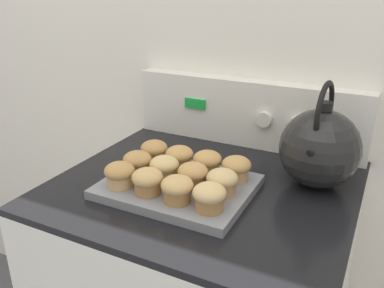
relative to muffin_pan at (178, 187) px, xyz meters
The scene contains 16 objects.
wall_back 0.51m from the muffin_pan, 84.36° to the left, with size 8.00×0.05×2.40m.
control_panel 0.38m from the muffin_pan, 83.28° to the left, with size 0.73×0.07×0.21m.
muffin_pan is the anchor object (origin of this frame).
muffin_r0_c0 0.15m from the muffin_pan, 146.29° to the right, with size 0.07×0.07×0.06m.
muffin_r0_c1 0.10m from the muffin_pan, 116.58° to the right, with size 0.07×0.07×0.06m.
muffin_r0_c2 0.10m from the muffin_pan, 62.70° to the right, with size 0.07×0.07×0.06m.
muffin_r0_c3 0.15m from the muffin_pan, 33.38° to the right, with size 0.07×0.07×0.06m.
muffin_r1_c0 0.12m from the muffin_pan, behind, with size 0.07×0.07×0.06m.
muffin_r1_c1 0.06m from the muffin_pan, behind, with size 0.07×0.07×0.06m.
muffin_r1_c2 0.06m from the muffin_pan, ahead, with size 0.07×0.07×0.06m.
muffin_r1_c3 0.13m from the muffin_pan, ahead, with size 0.07×0.07×0.06m.
muffin_r2_c0 0.15m from the muffin_pan, 145.51° to the left, with size 0.07×0.07×0.06m.
muffin_r2_c1 0.10m from the muffin_pan, 116.09° to the left, with size 0.07×0.07×0.06m.
muffin_r2_c2 0.10m from the muffin_pan, 62.65° to the left, with size 0.07×0.07×0.06m.
muffin_r2_c3 0.15m from the muffin_pan, 33.83° to the left, with size 0.07×0.07×0.06m.
tea_kettle 0.36m from the muffin_pan, 31.76° to the left, with size 0.20×0.23×0.27m.
Camera 1 is at (0.39, -0.50, 1.40)m, focal length 38.00 mm.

